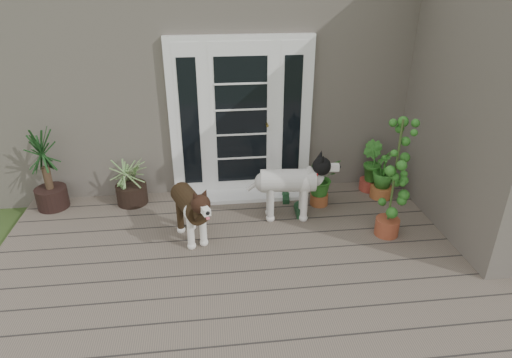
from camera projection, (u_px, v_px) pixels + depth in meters
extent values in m
cube|color=#6B5B4C|center=(282.00, 294.00, 4.39)|extent=(6.20, 4.60, 0.12)
cube|color=#665E54|center=(242.00, 61.00, 7.53)|extent=(7.40, 4.00, 3.10)
cube|color=white|center=(241.00, 118.00, 5.84)|extent=(1.90, 0.14, 2.15)
cube|color=white|center=(244.00, 195.00, 6.12)|extent=(1.60, 0.40, 0.05)
imported|color=#245117|center=(320.00, 185.00, 5.80)|extent=(0.63, 0.63, 0.58)
imported|color=#26651C|center=(370.00, 173.00, 6.20)|extent=(0.43, 0.43, 0.52)
imported|color=#164D16|center=(383.00, 180.00, 6.00)|extent=(0.44, 0.44, 0.53)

